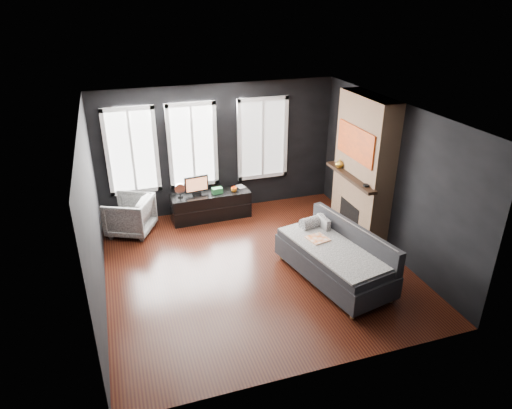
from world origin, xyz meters
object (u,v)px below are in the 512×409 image
object	(u,v)px
book	(237,183)
mug	(234,189)
sofa	(334,255)
media_console	(211,205)
monitor	(196,184)
mantel_vase	(340,163)
armchair	(130,214)

from	to	relation	value
book	mug	bearing A→B (deg)	-124.67
sofa	media_console	size ratio (longest dim) A/B	1.29
monitor	mantel_vase	bearing A→B (deg)	-29.70
armchair	media_console	world-z (taller)	armchair
monitor	book	distance (m)	0.90
media_console	monitor	size ratio (longest dim) A/B	3.21
mug	monitor	bearing A→B (deg)	172.24
media_console	monitor	distance (m)	0.58
sofa	monitor	size ratio (longest dim) A/B	4.12
book	mantel_vase	world-z (taller)	mantel_vase
armchair	media_console	distance (m)	1.65
monitor	mug	bearing A→B (deg)	-15.13
monitor	book	xyz separation A→B (m)	(0.88, 0.08, -0.12)
armchair	monitor	distance (m)	1.43
sofa	monitor	xyz separation A→B (m)	(-1.68, 2.86, 0.34)
media_console	monitor	xyz separation A→B (m)	(-0.27, 0.03, 0.51)
media_console	mug	bearing A→B (deg)	-10.16
armchair	book	distance (m)	2.29
book	media_console	bearing A→B (deg)	-170.15
armchair	monitor	bearing A→B (deg)	123.30
media_console	armchair	bearing A→B (deg)	-176.37
media_console	mug	world-z (taller)	mug
armchair	mug	xyz separation A→B (m)	(2.13, 0.08, 0.21)
monitor	mug	distance (m)	0.78
sofa	mug	size ratio (longest dim) A/B	16.68
sofa	media_console	world-z (taller)	sofa
book	mantel_vase	size ratio (longest dim) A/B	1.22
media_console	mantel_vase	xyz separation A→B (m)	(2.36, -1.05, 1.03)
sofa	mantel_vase	distance (m)	2.19
armchair	book	xyz separation A→B (m)	(2.26, 0.26, 0.25)
armchair	media_console	bearing A→B (deg)	121.05
mantel_vase	media_console	bearing A→B (deg)	155.99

